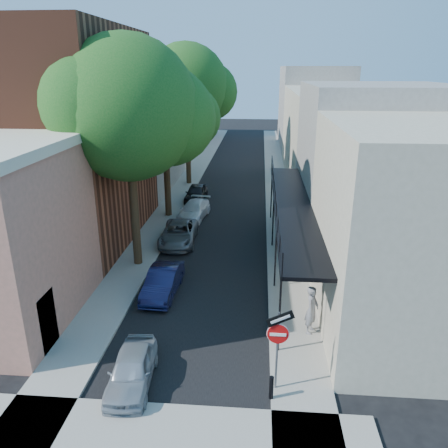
% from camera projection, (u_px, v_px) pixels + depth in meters
% --- Properties ---
extents(ground, '(160.00, 160.00, 0.00)m').
position_uv_depth(ground, '(173.00, 407.00, 13.41)').
color(ground, black).
rests_on(ground, ground).
extents(road_surface, '(6.00, 64.00, 0.01)m').
position_uv_depth(road_surface, '(233.00, 177.00, 41.55)').
color(road_surface, black).
rests_on(road_surface, ground).
extents(sidewalk_left, '(2.00, 64.00, 0.12)m').
position_uv_depth(sidewalk_left, '(192.00, 176.00, 41.84)').
color(sidewalk_left, gray).
rests_on(sidewalk_left, ground).
extents(sidewalk_right, '(2.00, 64.00, 0.12)m').
position_uv_depth(sidewalk_right, '(276.00, 177.00, 41.22)').
color(sidewalk_right, gray).
rests_on(sidewalk_right, ground).
extents(sidewalk_cross, '(12.00, 2.00, 0.12)m').
position_uv_depth(sidewalk_cross, '(166.00, 431.00, 12.45)').
color(sidewalk_cross, gray).
rests_on(sidewalk_cross, ground).
extents(buildings_left, '(10.10, 59.10, 12.00)m').
position_uv_depth(buildings_left, '(130.00, 125.00, 39.44)').
color(buildings_left, tan).
rests_on(buildings_left, ground).
extents(buildings_right, '(9.80, 55.00, 10.00)m').
position_uv_depth(buildings_right, '(334.00, 132.00, 38.87)').
color(buildings_right, beige).
rests_on(buildings_right, ground).
extents(sign_post, '(0.89, 0.17, 2.99)m').
position_uv_depth(sign_post, '(278.00, 337.00, 13.39)').
color(sign_post, '#595B60').
rests_on(sign_post, ground).
extents(bollard, '(0.14, 0.14, 0.80)m').
position_uv_depth(bollard, '(271.00, 388.00, 13.47)').
color(bollard, black).
rests_on(bollard, sidewalk_right).
extents(oak_near, '(7.48, 6.80, 11.42)m').
position_uv_depth(oak_near, '(138.00, 111.00, 20.63)').
color(oak_near, '#362415').
rests_on(oak_near, ground).
extents(oak_mid, '(6.60, 6.00, 10.20)m').
position_uv_depth(oak_mid, '(171.00, 113.00, 28.39)').
color(oak_mid, '#362415').
rests_on(oak_mid, ground).
extents(oak_far, '(7.70, 7.00, 11.90)m').
position_uv_depth(oak_far, '(192.00, 88.00, 36.45)').
color(oak_far, '#362415').
rests_on(oak_far, ground).
extents(parked_car_a, '(1.59, 3.46, 1.15)m').
position_uv_depth(parked_car_a, '(132.00, 369.00, 14.20)').
color(parked_car_a, '#8F979F').
rests_on(parked_car_a, ground).
extents(parked_car_b, '(1.41, 3.73, 1.21)m').
position_uv_depth(parked_car_b, '(163.00, 282.00, 19.92)').
color(parked_car_b, '#12153A').
rests_on(parked_car_b, ground).
extents(parked_car_c, '(2.14, 4.38, 1.20)m').
position_uv_depth(parked_car_c, '(179.00, 233.00, 25.77)').
color(parked_car_c, slate).
rests_on(parked_car_c, ground).
extents(parked_car_d, '(2.17, 4.22, 1.17)m').
position_uv_depth(parked_car_d, '(194.00, 210.00, 29.96)').
color(parked_car_d, white).
rests_on(parked_car_d, ground).
extents(parked_car_e, '(1.58, 3.78, 1.28)m').
position_uv_depth(parked_car_e, '(196.00, 193.00, 33.91)').
color(parked_car_e, black).
rests_on(parked_car_e, ground).
extents(pedestrian, '(0.71, 0.83, 1.94)m').
position_uv_depth(pedestrian, '(312.00, 310.00, 16.71)').
color(pedestrian, gray).
rests_on(pedestrian, sidewalk_right).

